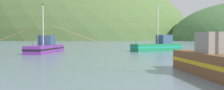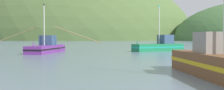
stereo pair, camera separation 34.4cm
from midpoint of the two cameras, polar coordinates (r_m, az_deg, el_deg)
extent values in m
ellipsoid|color=#516B38|center=(209.87, -6.92, 1.19)|extent=(176.07, 140.86, 101.93)
cube|color=#6B2D84|center=(37.50, -13.98, -0.86)|extent=(2.74, 9.20, 1.05)
cube|color=black|center=(37.50, -13.98, -0.78)|extent=(2.77, 9.29, 0.19)
cone|color=#6B2D84|center=(33.62, -16.66, 0.31)|extent=(0.21, 0.21, 0.70)
cube|color=#334C6B|center=(37.95, -13.70, 1.02)|extent=(1.97, 2.05, 1.39)
cylinder|color=silver|center=(36.78, -14.47, 4.18)|extent=(0.12, 0.12, 5.49)
cube|color=black|center=(37.01, -14.50, 8.61)|extent=(0.04, 0.36, 0.20)
cylinder|color=#997F4C|center=(36.01, -7.23, 2.24)|extent=(6.77, 0.36, 2.45)
cylinder|color=#997F4C|center=(39.40, -20.19, 2.11)|extent=(6.77, 0.36, 2.45)
cube|color=brown|center=(15.09, 23.83, -4.38)|extent=(4.13, 10.40, 1.31)
cube|color=gold|center=(15.09, 23.83, -4.14)|extent=(4.17, 10.51, 0.24)
cube|color=gray|center=(15.99, 21.98, 0.52)|extent=(2.01, 2.12, 1.22)
cube|color=#197A47|center=(41.54, 10.38, -0.53)|extent=(8.43, 6.74, 1.14)
cube|color=teal|center=(41.54, 10.38, -0.45)|extent=(8.51, 6.81, 0.20)
cone|color=#197A47|center=(39.11, 5.82, 0.70)|extent=(0.28, 0.28, 0.70)
cube|color=#334C6B|center=(42.45, 11.94, 1.25)|extent=(2.68, 2.66, 1.44)
cylinder|color=silver|center=(41.66, 10.61, 4.28)|extent=(0.12, 0.12, 5.84)
cube|color=teal|center=(41.91, 10.63, 8.43)|extent=(0.31, 0.23, 0.20)
camera|label=1|loc=(0.17, -89.63, 0.01)|focal=41.48mm
camera|label=2|loc=(0.17, 90.37, -0.01)|focal=41.48mm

